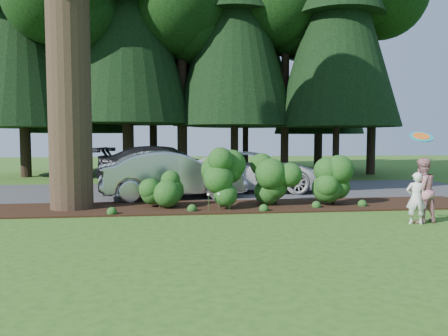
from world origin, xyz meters
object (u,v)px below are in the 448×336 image
at_px(car_white_suv, 253,171).
at_px(frisbee, 421,137).
at_px(adult, 421,190).
at_px(car_silver_wagon, 172,175).
at_px(child, 416,198).
at_px(car_dark_suv, 165,165).

distance_m(car_white_suv, frisbee, 7.54).
bearing_deg(adult, frisbee, 8.38).
relative_size(adult, frisbee, 2.82).
xyz_separation_m(car_silver_wagon, child, (5.98, -5.22, -0.20)).
xyz_separation_m(child, adult, (0.23, 0.15, 0.17)).
bearing_deg(car_dark_suv, adult, -134.67).
bearing_deg(frisbee, adult, 20.83).
relative_size(car_white_suv, car_dark_suv, 0.94).
bearing_deg(car_silver_wagon, child, -140.13).
xyz_separation_m(car_white_suv, frisbee, (2.94, -6.81, 1.36)).
distance_m(child, frisbee, 1.54).
bearing_deg(child, car_white_suv, -52.46).
bearing_deg(child, adult, -131.01).
bearing_deg(car_white_suv, child, -148.58).
height_order(car_white_suv, car_dark_suv, car_dark_suv).
bearing_deg(child, frisbee, -126.69).
bearing_deg(adult, car_dark_suv, -68.13).
bearing_deg(car_dark_suv, car_silver_wagon, -165.05).
bearing_deg(car_dark_suv, car_white_suv, -117.18).
relative_size(car_silver_wagon, child, 3.85).
height_order(car_silver_wagon, car_white_suv, car_silver_wagon).
distance_m(car_white_suv, adult, 7.42).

